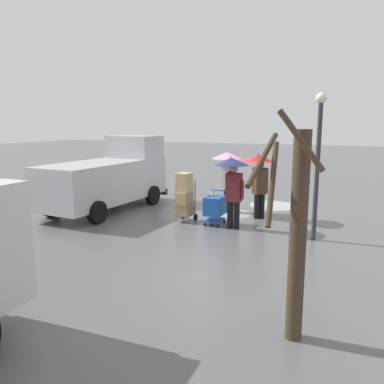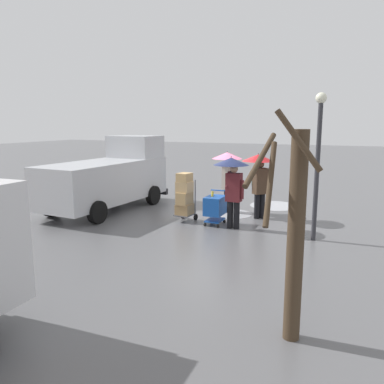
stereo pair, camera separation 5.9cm
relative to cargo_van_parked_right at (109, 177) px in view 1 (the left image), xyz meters
The scene contains 11 objects.
ground_plane 3.97m from the cargo_van_parked_right, behind, with size 90.00×90.00×0.00m, color #5B5B5E.
slush_patch_near_cluster 6.23m from the cargo_van_parked_right, 151.64° to the right, with size 1.81×1.81×0.01m, color #ADAFB5.
slush_patch_under_van 4.53m from the cargo_van_parked_right, 167.13° to the right, with size 1.54×1.54×0.01m, color #999BA0.
cargo_van_parked_right is the anchor object (origin of this frame).
shopping_cart_vendor 4.36m from the cargo_van_parked_right, behind, with size 0.58×0.83×1.04m.
hand_dolly_boxes 3.33m from the cargo_van_parked_right, 169.84° to the left, with size 0.58×0.75×1.55m.
pedestrian_pink_side 4.95m from the cargo_van_parked_right, behind, with size 1.04×1.04×2.15m.
pedestrian_black_side 5.36m from the cargo_van_parked_right, behind, with size 1.04×1.04×2.15m.
pedestrian_white_side 4.27m from the cargo_van_parked_right, 164.11° to the right, with size 1.04×1.04×2.15m.
bare_tree_near 9.69m from the cargo_van_parked_right, 140.72° to the left, with size 0.99×1.15×3.28m.
street_lamp 7.43m from the cargo_van_parked_right, behind, with size 0.28×0.28×3.86m.
Camera 1 is at (-4.48, 12.00, 3.11)m, focal length 36.08 mm.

